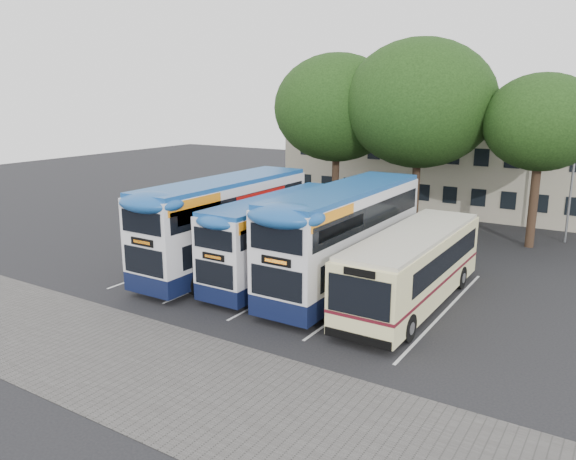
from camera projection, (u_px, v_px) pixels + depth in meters
The scene contains 12 objects.
ground at pixel (316, 338), 20.65m from camera, with size 120.00×120.00×0.00m, color black.
paving_strip at pixel (182, 380), 17.58m from camera, with size 40.00×6.00×0.01m, color #595654.
bay_lines at pixel (299, 282), 26.71m from camera, with size 14.12×11.00×0.01m.
depot_building at pixel (493, 170), 42.09m from camera, with size 32.40×8.40×6.20m.
lamp_post at pixel (575, 158), 32.75m from camera, with size 0.25×1.05×9.06m.
tree_left at pixel (337, 108), 38.02m from camera, with size 8.53×8.53×11.46m.
tree_mid at pixel (420, 104), 34.76m from camera, with size 9.35×9.35×12.14m.
tree_right at pixel (542, 123), 31.26m from camera, with size 6.41×6.41×9.93m.
bus_dd_left at pixel (226, 220), 28.15m from camera, with size 2.70×11.15×4.65m.
bus_dd_mid at pixel (279, 235), 26.66m from camera, with size 2.35×9.70×4.04m.
bus_dd_right at pixel (345, 233), 25.40m from camera, with size 2.74×11.29×4.71m.
bus_single at pixel (414, 264), 23.58m from camera, with size 2.70×10.60×3.16m.
Camera 1 is at (9.35, -16.73, 8.73)m, focal length 35.00 mm.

